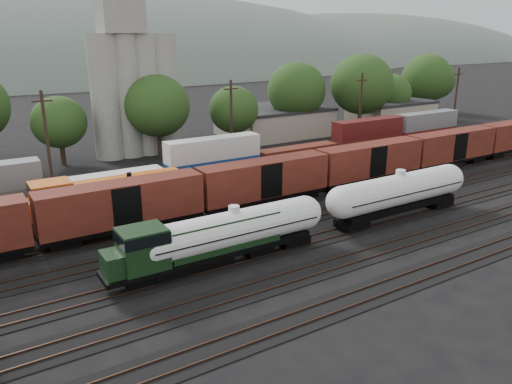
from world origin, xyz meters
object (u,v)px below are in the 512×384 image
tank_car_a (234,231)px  grain_silo (134,81)px  green_locomotive (192,244)px  orange_locomotive (100,197)px

tank_car_a → grain_silo: (6.25, 41.00, 8.57)m
green_locomotive → orange_locomotive: (-2.90, 15.00, 0.14)m
tank_car_a → grain_silo: bearing=81.3°
green_locomotive → tank_car_a: (3.80, 0.00, 0.27)m
green_locomotive → grain_silo: size_ratio=0.55×
green_locomotive → grain_silo: 43.13m
green_locomotive → tank_car_a: 3.81m
green_locomotive → orange_locomotive: size_ratio=0.89×
tank_car_a → orange_locomotive: tank_car_a is taller
orange_locomotive → grain_silo: (12.96, 26.00, 8.69)m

